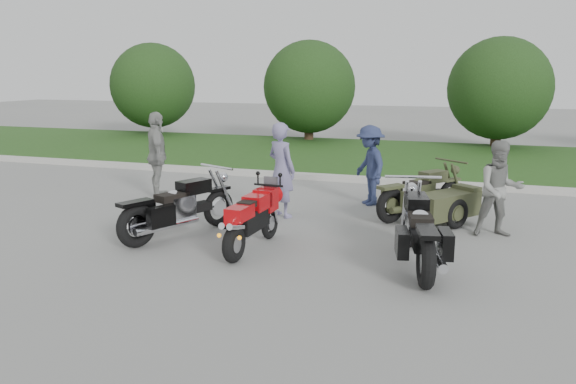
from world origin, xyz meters
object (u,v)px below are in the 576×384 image
(person_denim, at_px, (370,165))
(person_back, at_px, (157,156))
(cruiser_right, at_px, (419,234))
(sportbike_red, at_px, (252,218))
(cruiser_left, at_px, (175,210))
(person_stripe, at_px, (281,170))
(person_grey, at_px, (500,189))
(cruiser_sidecar, at_px, (434,201))

(person_denim, relative_size, person_back, 0.88)
(cruiser_right, xyz_separation_m, person_denim, (-1.39, 3.72, 0.35))
(sportbike_red, distance_m, person_back, 4.46)
(cruiser_left, height_order, person_stripe, person_stripe)
(cruiser_right, xyz_separation_m, person_grey, (1.13, 2.07, 0.32))
(cruiser_right, bearing_deg, person_grey, 49.17)
(cruiser_sidecar, bearing_deg, sportbike_red, -96.71)
(sportbike_red, distance_m, person_denim, 3.91)
(cruiser_left, height_order, person_back, person_back)
(cruiser_right, bearing_deg, person_denim, 98.21)
(cruiser_right, relative_size, person_denim, 1.49)
(cruiser_left, xyz_separation_m, cruiser_sidecar, (4.09, 2.38, -0.06))
(person_grey, bearing_deg, person_stripe, 162.82)
(cruiser_right, xyz_separation_m, person_stripe, (-2.83, 2.20, 0.42))
(person_stripe, xyz_separation_m, person_back, (-3.13, 0.66, 0.04))
(person_denim, bearing_deg, cruiser_left, -71.35)
(sportbike_red, xyz_separation_m, person_grey, (3.69, 2.07, 0.30))
(cruiser_sidecar, relative_size, person_grey, 1.28)
(cruiser_left, xyz_separation_m, person_back, (-1.89, 2.60, 0.48))
(cruiser_right, height_order, person_back, person_back)
(cruiser_right, relative_size, person_grey, 1.53)
(sportbike_red, xyz_separation_m, cruiser_sidecar, (2.60, 2.64, -0.11))
(cruiser_sidecar, bearing_deg, person_denim, -179.38)
(person_denim, bearing_deg, person_grey, 23.20)
(sportbike_red, distance_m, person_stripe, 2.25)
(person_stripe, distance_m, person_grey, 3.96)
(cruiser_right, distance_m, person_grey, 2.38)
(person_stripe, bearing_deg, person_denim, -104.47)
(cruiser_right, bearing_deg, person_stripe, 129.83)
(sportbike_red, relative_size, cruiser_right, 0.75)
(sportbike_red, height_order, person_stripe, person_stripe)
(sportbike_red, relative_size, cruiser_sidecar, 0.89)
(cruiser_right, xyz_separation_m, cruiser_sidecar, (0.03, 2.64, -0.08))
(person_back, bearing_deg, cruiser_right, -152.94)
(cruiser_sidecar, xyz_separation_m, person_back, (-5.98, 0.22, 0.55))
(sportbike_red, relative_size, cruiser_left, 0.82)
(cruiser_right, bearing_deg, cruiser_sidecar, 77.07)
(person_stripe, distance_m, person_back, 3.20)
(person_grey, bearing_deg, person_denim, 131.49)
(sportbike_red, bearing_deg, person_grey, 32.76)
(cruiser_left, xyz_separation_m, person_denim, (2.67, 3.45, 0.37))
(cruiser_right, relative_size, cruiser_sidecar, 1.19)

